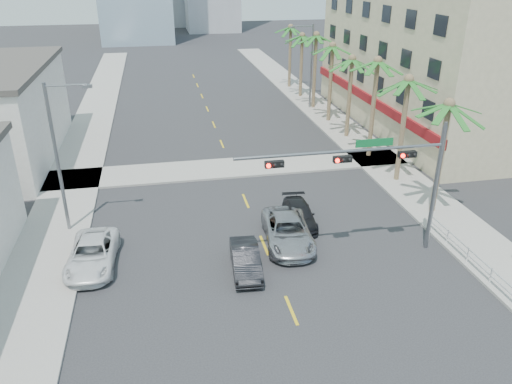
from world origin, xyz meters
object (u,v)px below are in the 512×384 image
(car_lane_left, at_px, (246,260))
(car_lane_right, at_px, (299,215))
(car_lane_center, at_px, (288,231))
(traffic_signal_mast, at_px, (383,170))
(car_parked_far, at_px, (92,254))

(car_lane_left, xyz_separation_m, car_lane_right, (4.16, 4.47, -0.05))
(car_lane_center, distance_m, car_lane_right, 2.51)
(traffic_signal_mast, distance_m, car_lane_left, 8.51)
(traffic_signal_mast, xyz_separation_m, car_lane_center, (-4.40, 2.05, -4.28))
(car_lane_center, relative_size, car_lane_right, 1.30)
(car_parked_far, distance_m, car_lane_left, 8.16)
(car_parked_far, xyz_separation_m, car_lane_center, (10.78, 0.28, 0.06))
(traffic_signal_mast, bearing_deg, car_parked_far, 173.33)
(traffic_signal_mast, height_order, car_lane_center, traffic_signal_mast)
(car_lane_left, height_order, car_lane_right, car_lane_left)
(car_lane_left, distance_m, car_lane_right, 6.11)
(traffic_signal_mast, xyz_separation_m, car_parked_far, (-15.18, 1.77, -4.34))
(car_parked_far, height_order, car_lane_center, car_lane_center)
(traffic_signal_mast, height_order, car_parked_far, traffic_signal_mast)
(car_lane_center, bearing_deg, car_lane_left, -135.50)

